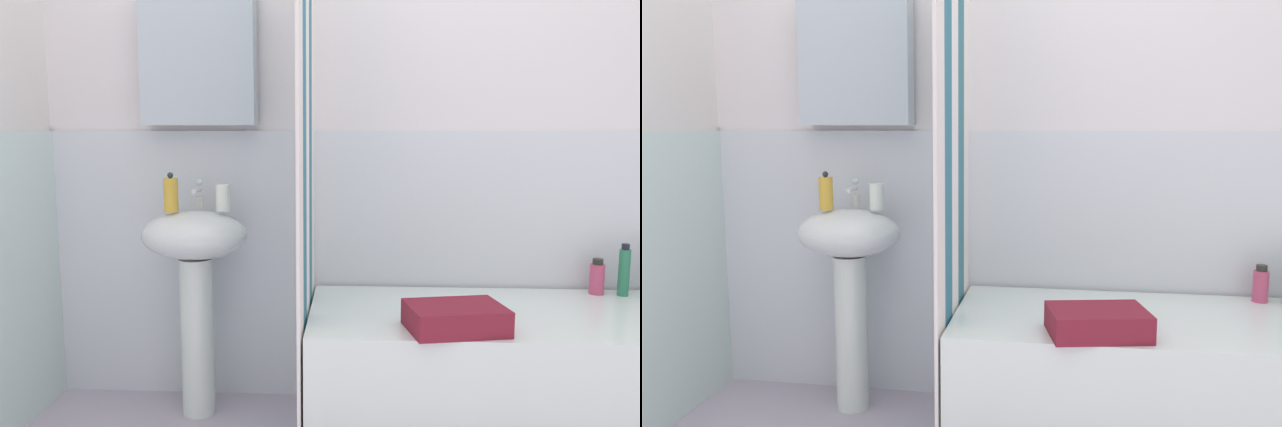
% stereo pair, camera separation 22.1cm
% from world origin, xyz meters
% --- Properties ---
extents(wall_back_tiled, '(3.60, 0.18, 2.40)m').
position_xyz_m(wall_back_tiled, '(-0.05, 1.26, 1.14)').
color(wall_back_tiled, silver).
rests_on(wall_back_tiled, ground_plane).
extents(sink, '(0.44, 0.34, 0.87)m').
position_xyz_m(sink, '(-0.85, 1.03, 0.64)').
color(sink, silver).
rests_on(sink, ground_plane).
extents(faucet, '(0.03, 0.12, 0.12)m').
position_xyz_m(faucet, '(-0.85, 1.11, 0.93)').
color(faucet, silver).
rests_on(faucet, sink).
extents(soap_dispenser, '(0.06, 0.06, 0.16)m').
position_xyz_m(soap_dispenser, '(-0.94, 1.01, 0.94)').
color(soap_dispenser, gold).
rests_on(soap_dispenser, sink).
extents(toothbrush_cup, '(0.06, 0.06, 0.11)m').
position_xyz_m(toothbrush_cup, '(-0.73, 1.05, 0.93)').
color(toothbrush_cup, white).
rests_on(toothbrush_cup, sink).
extents(bathtub, '(1.51, 0.71, 0.52)m').
position_xyz_m(bathtub, '(0.39, 0.87, 0.26)').
color(bathtub, silver).
rests_on(bathtub, ground_plane).
extents(shower_curtain, '(0.01, 0.71, 2.00)m').
position_xyz_m(shower_curtain, '(-0.38, 0.87, 1.00)').
color(shower_curtain, white).
rests_on(shower_curtain, ground_plane).
extents(lotion_bottle, '(0.06, 0.06, 0.15)m').
position_xyz_m(lotion_bottle, '(0.83, 1.15, 0.59)').
color(lotion_bottle, '#C6466B').
rests_on(lotion_bottle, bathtub).
extents(towel_folded, '(0.37, 0.29, 0.09)m').
position_xyz_m(towel_folded, '(0.16, 0.63, 0.56)').
color(towel_folded, maroon).
rests_on(towel_folded, bathtub).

